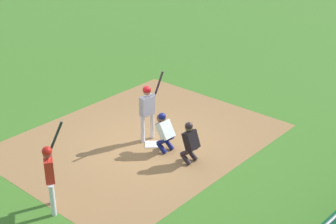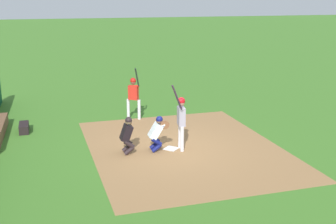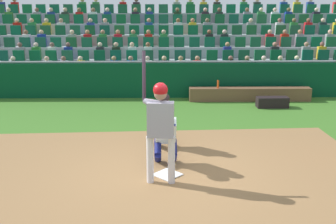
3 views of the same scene
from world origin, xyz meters
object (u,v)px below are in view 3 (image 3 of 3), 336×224
home_plate_marker (167,174)px  water_bottle_on_bench (218,84)px  home_plate_umpire (164,118)px  equipment_duffel_bag (272,102)px  batter_at_plate (160,121)px  dugout_bench (250,94)px  catcher_crouching (165,132)px

home_plate_marker → water_bottle_on_bench: size_ratio=1.65×
home_plate_umpire → equipment_duffel_bag: home_plate_umpire is taller
home_plate_marker → home_plate_umpire: bearing=-88.3°
water_bottle_on_bench → equipment_duffel_bag: water_bottle_on_bench is taller
home_plate_umpire → water_bottle_on_bench: home_plate_umpire is taller
home_plate_marker → equipment_duffel_bag: 6.12m
home_plate_marker → water_bottle_on_bench: bearing=-106.5°
water_bottle_on_bench → equipment_duffel_bag: (-1.60, 0.84, -0.41)m
batter_at_plate → equipment_duffel_bag: bearing=-122.8°
batter_at_plate → dugout_bench: bearing=-115.1°
water_bottle_on_bench → equipment_duffel_bag: bearing=152.3°
dugout_bench → equipment_duffel_bag: size_ratio=4.14×
home_plate_marker → batter_at_plate: 1.22m
home_plate_umpire → home_plate_marker: bearing=91.7°
catcher_crouching → batter_at_plate: bearing=83.1°
batter_at_plate → water_bottle_on_bench: 6.58m
water_bottle_on_bench → equipment_duffel_bag: size_ratio=0.27×
batter_at_plate → home_plate_umpire: 1.92m
dugout_bench → home_plate_umpire: bearing=57.2°
home_plate_marker → equipment_duffel_bag: equipment_duffel_bag is taller
batter_at_plate → home_plate_umpire: bearing=-92.8°
catcher_crouching → water_bottle_on_bench: 5.73m
equipment_duffel_bag → water_bottle_on_bench: bearing=-29.2°
catcher_crouching → equipment_duffel_bag: catcher_crouching is taller
batter_at_plate → water_bottle_on_bench: bearing=-106.8°
home_plate_marker → equipment_duffel_bag: size_ratio=0.45×
catcher_crouching → water_bottle_on_bench: (-1.80, -5.44, -0.13)m
home_plate_umpire → equipment_duffel_bag: (-3.41, -3.57, -0.54)m
batter_at_plate → equipment_duffel_bag: 6.54m
home_plate_umpire → water_bottle_on_bench: (-1.80, -4.41, -0.13)m
home_plate_marker → home_plate_umpire: size_ratio=0.34×
water_bottle_on_bench → dugout_bench: bearing=-176.3°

